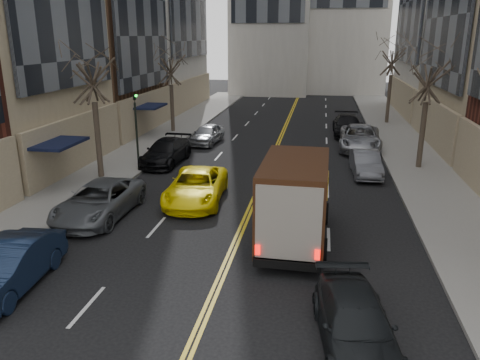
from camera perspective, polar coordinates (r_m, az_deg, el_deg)
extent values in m
cube|color=slate|center=(33.15, -11.61, 3.80)|extent=(4.00, 66.00, 0.15)
cube|color=slate|center=(31.52, 20.60, 2.35)|extent=(4.00, 66.00, 0.15)
cube|color=black|center=(25.21, -21.41, 4.19)|extent=(2.00, 3.00, 0.15)
cube|color=black|center=(25.91, -22.86, 1.96)|extent=(0.20, 3.00, 2.50)
cube|color=black|center=(36.75, -11.06, 8.83)|extent=(2.00, 3.00, 0.15)
cube|color=black|center=(37.24, -12.27, 7.22)|extent=(0.20, 3.00, 2.50)
cylinder|color=#382D23|center=(26.38, -16.92, 4.68)|extent=(0.30, 0.30, 4.05)
cylinder|color=#382D23|center=(38.28, -8.27, 8.68)|extent=(0.30, 0.30, 3.69)
cylinder|color=#382D23|center=(29.14, 21.30, 5.11)|extent=(0.30, 0.30, 3.78)
cylinder|color=#382D23|center=(43.73, 17.67, 9.40)|extent=(0.30, 0.30, 4.14)
cylinder|color=black|center=(27.62, -12.46, 5.29)|extent=(0.12, 0.12, 3.80)
imported|color=black|center=(27.24, -12.78, 10.13)|extent=(0.15, 0.18, 0.90)
sphere|color=#0CE526|center=(27.10, -12.56, 10.00)|extent=(0.14, 0.14, 0.14)
cube|color=black|center=(18.01, 6.61, -5.93)|extent=(2.21, 6.14, 0.29)
cube|color=black|center=(19.78, 7.22, -0.86)|extent=(2.27, 1.66, 2.00)
cube|color=black|center=(17.02, 6.63, -2.33)|extent=(2.38, 4.72, 2.86)
cube|color=black|center=(15.36, 5.72, -10.18)|extent=(2.20, 0.21, 0.29)
cube|color=red|center=(15.25, 2.16, -8.51)|extent=(0.17, 0.06, 0.33)
cube|color=red|center=(15.11, 9.41, -9.00)|extent=(0.17, 0.06, 0.33)
cube|color=gold|center=(17.00, 2.79, -0.22)|extent=(0.05, 0.86, 0.86)
cube|color=gold|center=(16.85, 10.65, -0.67)|extent=(0.05, 0.86, 0.86)
cylinder|color=black|center=(19.99, 3.83, -3.67)|extent=(0.28, 0.92, 0.92)
cylinder|color=black|center=(19.86, 10.30, -4.05)|extent=(0.28, 0.92, 0.92)
cylinder|color=black|center=(16.68, 2.26, -8.04)|extent=(0.28, 0.92, 0.92)
cylinder|color=black|center=(16.53, 10.08, -8.55)|extent=(0.28, 0.92, 0.92)
imported|color=black|center=(12.60, 13.90, -16.68)|extent=(2.40, 4.67, 1.30)
cube|color=black|center=(12.89, 13.89, -13.20)|extent=(0.13, 0.04, 0.09)
cube|color=blue|center=(12.86, 13.89, -13.27)|extent=(0.10, 0.01, 0.06)
imported|color=#FFE70A|center=(22.19, -5.37, -0.77)|extent=(2.86, 5.54, 1.49)
imported|color=black|center=(21.29, 5.47, -1.52)|extent=(0.46, 0.61, 1.52)
imported|color=#0F1B32|center=(16.29, -26.36, -9.43)|extent=(1.90, 4.69, 1.52)
imported|color=#54585D|center=(21.09, -16.81, -2.43)|extent=(2.55, 5.38, 1.49)
imported|color=black|center=(29.12, -9.01, 3.42)|extent=(2.26, 5.12, 1.46)
imported|color=#AFB2B7|center=(34.25, -4.00, 5.62)|extent=(2.06, 4.28, 1.41)
imported|color=#55565D|center=(27.20, 15.09, 1.95)|extent=(1.64, 4.20, 1.36)
imported|color=#A1A3A9|center=(33.39, 14.42, 5.02)|extent=(3.01, 6.04, 1.65)
imported|color=black|center=(37.94, 12.99, 6.49)|extent=(2.31, 5.48, 1.58)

